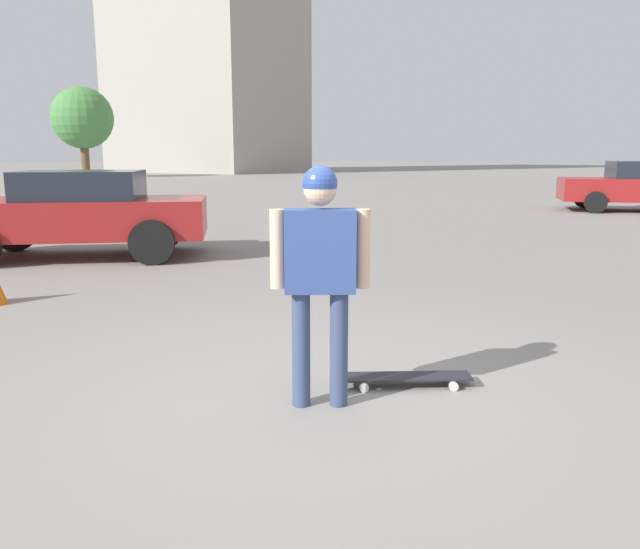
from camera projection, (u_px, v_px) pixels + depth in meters
ground_plane at (320, 404)px, 4.21m from camera, size 220.00×220.00×0.00m
person at (320, 261)px, 4.03m from camera, size 0.42×0.56×1.59m
skateboard at (406, 377)px, 4.54m from camera, size 0.70×0.89×0.08m
car_parked_near at (79, 212)px, 10.06m from camera, size 3.93×4.21×1.40m
tree_distant at (82, 118)px, 44.12m from camera, size 4.32×4.32×6.33m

